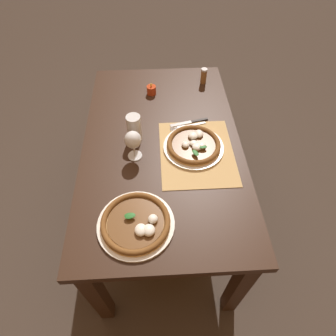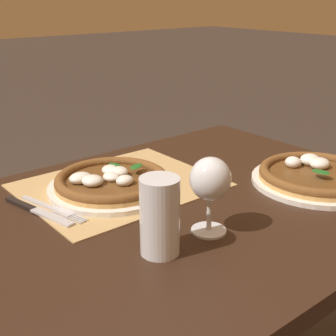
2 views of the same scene
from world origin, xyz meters
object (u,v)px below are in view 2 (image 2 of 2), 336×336
Objects in this scene: pizza_near at (111,182)px; pizza_far at (316,176)px; wine_glass at (210,182)px; fork at (53,209)px; pint_glass at (160,218)px; knife at (38,211)px.

pizza_far is at bearing 146.16° from pizza_near.
fork is at bearing -54.94° from wine_glass.
fork is at bearing 5.01° from pizza_near.
wine_glass is 0.13m from pint_glass.
pint_glass is at bearing 104.77° from fork.
pizza_near is 2.08× the size of pint_glass.
pizza_far is 0.50m from pint_glass.
wine_glass reaches higher than pizza_near.
knife is (0.19, 0.00, -0.02)m from pizza_near.
pizza_far is 2.18× the size of pint_glass.
pint_glass is (0.12, -0.00, -0.04)m from wine_glass.
wine_glass is (-0.04, 0.29, 0.08)m from pizza_near.
knife is at bearing -19.59° from fork.
pizza_far is at bearing -177.95° from wine_glass.
pint_glass is (0.08, 0.29, 0.05)m from pizza_near.
pizza_near is at bearing -179.01° from knife.
wine_glass reaches higher than fork.
fork is at bearing -24.78° from pizza_far.
knife is at bearing -24.53° from pizza_far.
pint_glass is (0.50, 0.01, 0.05)m from pizza_far.
pint_glass reaches higher than knife.
fork is (0.58, -0.27, -0.01)m from pizza_far.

